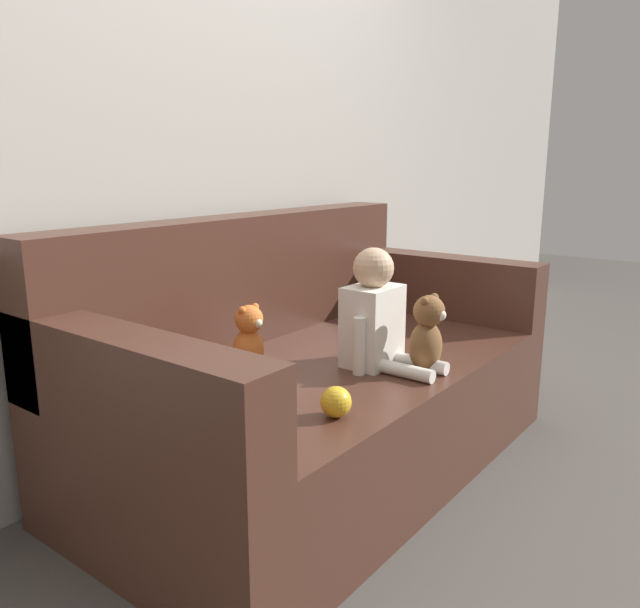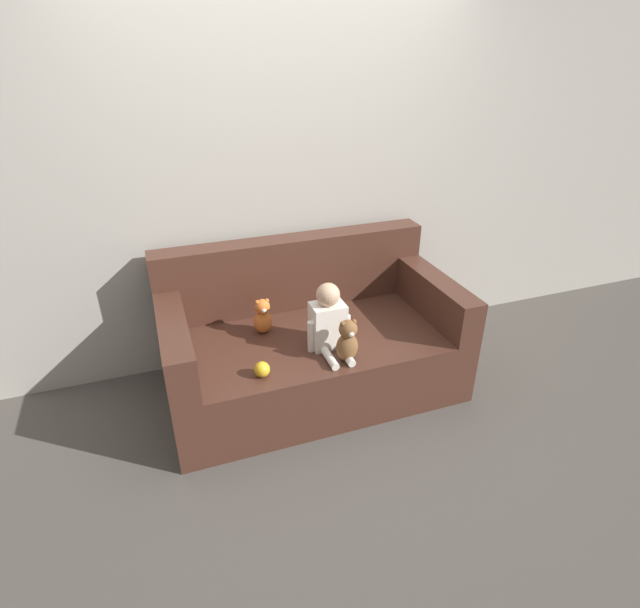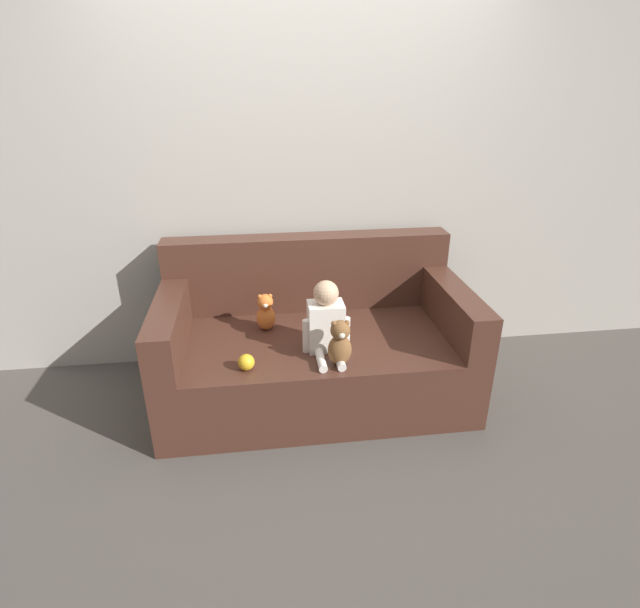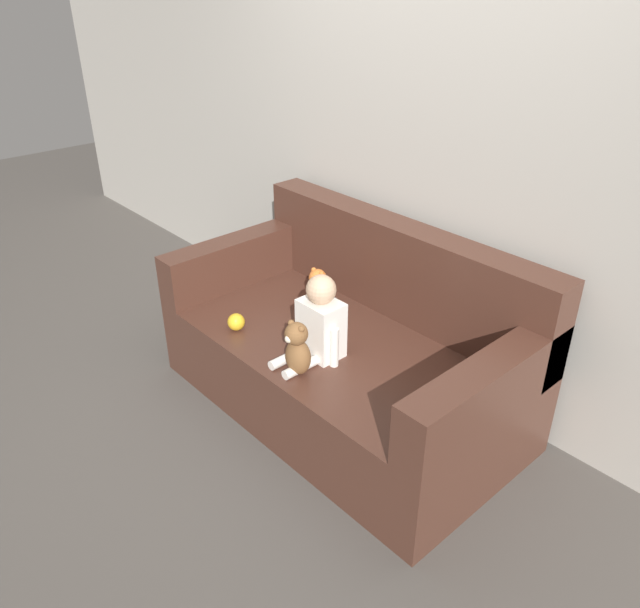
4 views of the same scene
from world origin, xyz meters
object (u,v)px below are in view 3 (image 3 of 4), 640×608
at_px(person_baby, 326,322).
at_px(plush_toy_side, 266,312).
at_px(teddy_bear_brown, 340,343).
at_px(couch, 314,345).
at_px(toy_ball, 246,362).

distance_m(person_baby, plush_toy_side, 0.44).
xyz_separation_m(person_baby, teddy_bear_brown, (0.05, -0.17, -0.04)).
bearing_deg(teddy_bear_brown, person_baby, 105.67).
bearing_deg(teddy_bear_brown, plush_toy_side, 129.10).
relative_size(couch, toy_ball, 20.74).
relative_size(couch, plush_toy_side, 7.74).
bearing_deg(couch, person_baby, -81.52).
bearing_deg(toy_ball, person_baby, 19.56).
xyz_separation_m(couch, teddy_bear_brown, (0.09, -0.43, 0.24)).
bearing_deg(plush_toy_side, teddy_bear_brown, -50.90).
distance_m(plush_toy_side, toy_ball, 0.47).
xyz_separation_m(couch, plush_toy_side, (-0.29, 0.04, 0.23)).
relative_size(teddy_bear_brown, toy_ball, 3.01).
relative_size(person_baby, toy_ball, 4.68).
height_order(couch, toy_ball, couch).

